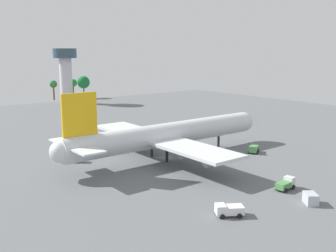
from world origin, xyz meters
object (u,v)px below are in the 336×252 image
at_px(cargo_container_fore, 311,199).
at_px(fuel_truck, 286,184).
at_px(baggage_tug, 229,210).
at_px(pushback_tractor, 254,149).
at_px(control_tower, 66,69).
at_px(cargo_airplane, 167,135).
at_px(catering_truck, 75,158).
at_px(safety_cone_nose, 248,142).

bearing_deg(cargo_container_fore, fuel_truck, 68.65).
bearing_deg(baggage_tug, fuel_truck, 5.64).
xyz_separation_m(pushback_tractor, control_tower, (2.66, 127.56, 16.67)).
bearing_deg(cargo_airplane, fuel_truck, -82.80).
xyz_separation_m(catering_truck, control_tower, (44.58, 106.07, 16.74)).
bearing_deg(control_tower, cargo_airplane, -101.64).
bearing_deg(baggage_tug, pushback_tractor, 34.37).
xyz_separation_m(fuel_truck, cargo_container_fore, (-2.85, -7.30, -0.14)).
bearing_deg(baggage_tug, cargo_container_fore, -19.57).
distance_m(cargo_airplane, safety_cone_nose, 29.37).
bearing_deg(baggage_tug, control_tower, 75.89).
relative_size(fuel_truck, control_tower, 0.17).
height_order(pushback_tractor, safety_cone_nose, pushback_tractor).
distance_m(cargo_container_fore, control_tower, 159.86).
relative_size(fuel_truck, cargo_container_fore, 1.30).
height_order(cargo_airplane, catering_truck, cargo_airplane).
relative_size(cargo_airplane, baggage_tug, 12.29).
relative_size(baggage_tug, safety_cone_nose, 8.91).
bearing_deg(catering_truck, fuel_truck, -60.69).
bearing_deg(pushback_tractor, catering_truck, 152.85).
height_order(catering_truck, pushback_tractor, catering_truck).
bearing_deg(fuel_truck, safety_cone_nose, 51.27).
xyz_separation_m(baggage_tug, pushback_tractor, (35.52, 24.29, 0.03)).
distance_m(cargo_container_fore, safety_cone_nose, 46.68).
height_order(fuel_truck, pushback_tractor, fuel_truck).
bearing_deg(cargo_container_fore, cargo_airplane, 91.90).
bearing_deg(control_tower, cargo_container_fore, -98.22).
distance_m(fuel_truck, baggage_tug, 18.39).
distance_m(pushback_tractor, safety_cone_nose, 10.87).
height_order(cargo_container_fore, control_tower, control_tower).
height_order(cargo_airplane, baggage_tug, cargo_airplane).
bearing_deg(control_tower, baggage_tug, -104.11).
height_order(catering_truck, baggage_tug, catering_truck).
height_order(cargo_airplane, safety_cone_nose, cargo_airplane).
distance_m(baggage_tug, cargo_container_fore, 16.39).
bearing_deg(control_tower, catering_truck, -112.80).
bearing_deg(baggage_tug, cargo_airplane, 68.05).
bearing_deg(fuel_truck, cargo_airplane, 97.20).
height_order(cargo_airplane, fuel_truck, cargo_airplane).
height_order(baggage_tug, safety_cone_nose, baggage_tug).
distance_m(cargo_airplane, catering_truck, 23.70).
relative_size(catering_truck, pushback_tractor, 0.85).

